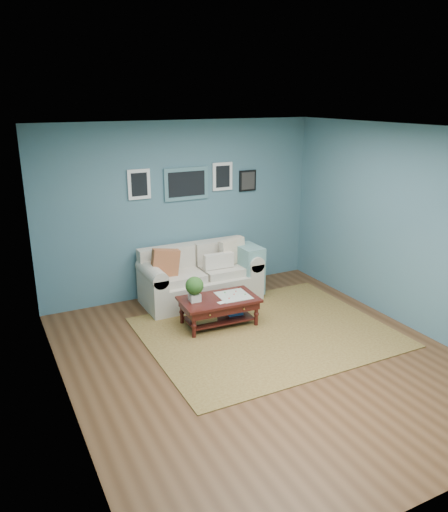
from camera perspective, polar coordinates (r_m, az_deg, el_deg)
room_shell at (r=5.70m, az=4.52°, el=0.66°), size 5.00×5.02×2.70m
area_rug at (r=6.81m, az=4.91°, el=-8.65°), size 3.17×2.53×0.01m
loveseat at (r=7.73m, az=-2.25°, el=-2.25°), size 1.84×0.83×0.94m
coffee_table at (r=6.86m, az=-1.05°, el=-5.43°), size 1.09×0.67×0.74m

